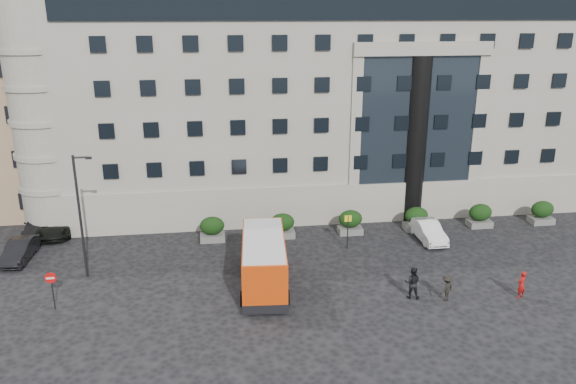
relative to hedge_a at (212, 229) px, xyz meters
name	(u,v)px	position (x,y,z in m)	size (l,w,h in m)	color
ground	(279,286)	(4.00, -7.80, -0.93)	(120.00, 120.00, 0.00)	black
civic_building	(313,89)	(10.00, 14.20, 8.07)	(44.00, 24.00, 18.00)	gray
entrance_column	(415,140)	(16.00, 2.50, 5.57)	(1.80, 1.80, 13.00)	black
apartment_far	(2,58)	(-23.00, 30.20, 10.07)	(13.00, 13.00, 22.00)	brown
hedge_a	(212,229)	(0.00, 0.00, 0.00)	(1.80, 1.26, 1.84)	#60605D
hedge_b	(282,225)	(5.20, 0.00, 0.00)	(1.80, 1.26, 1.84)	#60605D
hedge_c	(350,222)	(10.40, 0.00, 0.00)	(1.80, 1.26, 1.84)	#60605D
hedge_d	(416,218)	(15.60, 0.00, 0.00)	(1.80, 1.26, 1.84)	#60605D
hedge_e	(480,215)	(20.80, 0.00, 0.00)	(1.80, 1.26, 1.84)	#60605D
hedge_f	(542,212)	(26.00, 0.00, 0.00)	(1.80, 1.26, 1.84)	#60605D
street_lamp	(81,212)	(-7.94, -4.80, 3.44)	(1.16, 0.18, 8.00)	#262628
bus_stop_sign	(348,226)	(9.50, -2.80, 0.80)	(0.50, 0.08, 2.52)	#262628
no_entry_sign	(51,283)	(-9.00, -8.84, 0.72)	(0.64, 0.16, 2.32)	#262628
minibus	(264,260)	(3.10, -7.59, 0.79)	(3.24, 7.64, 3.12)	#CB3A09
red_truck	(111,202)	(-7.99, 5.51, 0.59)	(2.68, 5.55, 2.97)	maroon
parked_car_b	(20,250)	(-13.00, -1.61, -0.24)	(1.46, 4.19, 1.38)	black
parked_car_c	(40,223)	(-13.00, 3.39, -0.19)	(2.06, 5.07, 1.47)	black
parked_car_d	(55,225)	(-11.78, 2.94, -0.23)	(2.32, 5.04, 1.40)	black
white_taxi	(428,231)	(15.78, -2.02, -0.20)	(1.53, 4.40, 1.45)	white
pedestrian_a	(521,284)	(18.00, -11.12, -0.08)	(0.62, 0.41, 1.70)	#9B100F
pedestrian_b	(412,283)	(11.61, -10.26, 0.05)	(0.96, 0.74, 1.97)	black
pedestrian_c	(447,288)	(13.49, -10.85, -0.13)	(1.03, 0.59, 1.60)	black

